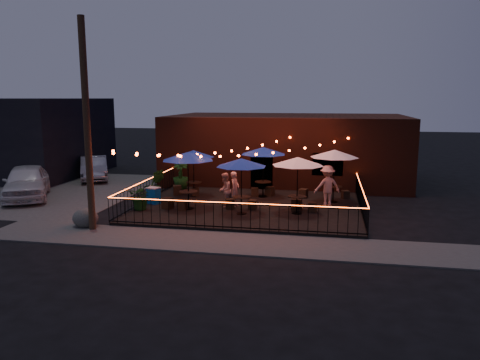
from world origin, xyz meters
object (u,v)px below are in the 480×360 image
Objects in this scene: cafe_table_4 at (298,162)px; utility_pole at (87,127)px; cafe_table_1 at (193,154)px; boulder at (85,218)px; cafe_table_0 at (188,157)px; cafe_table_2 at (241,163)px; cafe_table_5 at (335,154)px; cafe_table_3 at (263,151)px; cooler at (153,195)px.

utility_pole is at bearing -155.31° from cafe_table_4.
utility_pole reaches higher than cafe_table_1.
cafe_table_1 is 6.75m from boulder.
cafe_table_0 is 0.92× the size of cafe_table_2.
cafe_table_1 is at bearing 64.88° from boulder.
utility_pole is 3.09× the size of cafe_table_5.
cafe_table_0 is at bearing -132.72° from cafe_table_3.
boulder is at bearing -149.16° from cafe_table_5.
cafe_table_0 is 1.03× the size of cafe_table_1.
cafe_table_1 is 6.91m from cafe_table_5.
utility_pole is 6.33m from cafe_table_2.
cafe_table_1 is at bearing 69.56° from utility_pole.
cafe_table_0 is at bearing 169.28° from cafe_table_2.
cooler is at bearing 165.44° from cafe_table_2.
utility_pole is 6.79m from cafe_table_1.
cafe_table_4 is 8.95m from boulder.
utility_pole reaches higher than cafe_table_0.
cafe_table_3 reaches higher than cafe_table_2.
boulder is (-5.77, -2.72, -1.97)m from cafe_table_2.
cafe_table_5 is (1.55, 2.54, 0.06)m from cafe_table_4.
cafe_table_2 is at bearing 29.61° from utility_pole.
cafe_table_4 is at bearing 24.69° from utility_pole.
cafe_table_4 is (2.34, 0.50, 0.04)m from cafe_table_2.
utility_pole is at bearing -128.95° from cafe_table_0.
cafe_table_0 is 4.83m from cafe_table_4.
cafe_table_3 is 3.64× the size of cooler.
cafe_table_0 is (2.82, 3.49, -1.51)m from utility_pole.
utility_pole is 8.93m from cafe_table_3.
cafe_table_4 is 3.21× the size of cooler.
cafe_table_2 is at bearing -167.96° from cafe_table_4.
cooler is (-1.92, 0.68, -1.94)m from cafe_table_0.
cafe_table_1 is at bearing 153.78° from cafe_table_4.
cooler is (0.90, 4.17, -3.45)m from utility_pole.
boulder is at bearing -154.73° from cafe_table_2.
cafe_table_4 is 2.98m from cafe_table_5.
utility_pole is 3.67m from boulder.
cafe_table_2 is at bearing 5.73° from cooler.
cafe_table_4 is (5.36, -2.64, 0.11)m from cafe_table_1.
cafe_table_3 is at bearing 83.25° from cafe_table_2.
cafe_table_1 is (2.29, 6.16, -1.72)m from utility_pole.
boulder is (-6.20, -6.36, -2.07)m from cafe_table_3.
cafe_table_3 is at bearing 47.49° from cooler.
cafe_table_2 is (5.32, 3.02, -1.66)m from utility_pole.
cafe_table_5 is (6.91, -0.10, 0.17)m from cafe_table_1.
cooler is (-8.30, -1.89, -1.90)m from cafe_table_5.
cafe_table_3 is at bearing 47.28° from cafe_table_0.
cafe_table_0 is 4.31m from cafe_table_3.
cafe_table_3 is 2.97× the size of boulder.
cafe_table_0 reaches higher than cafe_table_2.
cafe_table_0 reaches higher than cafe_table_1.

